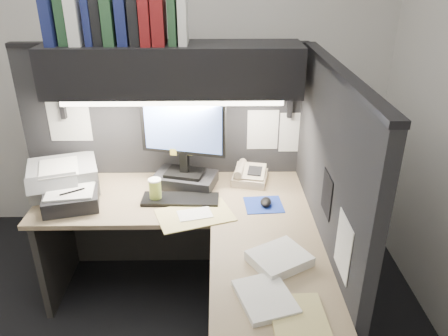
{
  "coord_description": "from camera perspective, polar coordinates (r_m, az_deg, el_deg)",
  "views": [
    {
      "loc": [
        0.39,
        -1.89,
        2.1
      ],
      "look_at": [
        0.43,
        0.51,
        0.95
      ],
      "focal_mm": 35.0,
      "sensor_mm": 36.0,
      "label": 1
    }
  ],
  "objects": [
    {
      "name": "wall_back",
      "position": [
        3.49,
        -7.53,
        13.01
      ],
      "size": [
        3.5,
        0.04,
        2.7
      ],
      "primitive_type": "cube",
      "color": "silver",
      "rests_on": "floor"
    },
    {
      "name": "partition_back",
      "position": [
        3.12,
        -7.48,
        0.8
      ],
      "size": [
        1.9,
        0.06,
        1.6
      ],
      "primitive_type": "cube",
      "color": "black",
      "rests_on": "floor"
    },
    {
      "name": "partition_right",
      "position": [
        2.51,
        12.85,
        -6.25
      ],
      "size": [
        0.06,
        1.5,
        1.6
      ],
      "primitive_type": "cube",
      "color": "black",
      "rests_on": "floor"
    },
    {
      "name": "desk",
      "position": [
        2.51,
        0.1,
        -15.68
      ],
      "size": [
        1.7,
        1.53,
        0.73
      ],
      "color": "#9A8262",
      "rests_on": "floor"
    },
    {
      "name": "overhead_shelf",
      "position": [
        2.72,
        -6.69,
        12.71
      ],
      "size": [
        1.55,
        0.34,
        0.3
      ],
      "primitive_type": "cube",
      "color": "black",
      "rests_on": "partition_back"
    },
    {
      "name": "task_light_tube",
      "position": [
        2.63,
        -6.77,
        8.41
      ],
      "size": [
        1.32,
        0.04,
        0.04
      ],
      "primitive_type": "cylinder",
      "rotation": [
        0.0,
        1.57,
        0.0
      ],
      "color": "white",
      "rests_on": "overhead_shelf"
    },
    {
      "name": "monitor",
      "position": [
        2.84,
        -5.25,
        2.03
      ],
      "size": [
        0.55,
        0.34,
        0.6
      ],
      "rotation": [
        0.0,
        0.0,
        -0.25
      ],
      "color": "black",
      "rests_on": "desk"
    },
    {
      "name": "keyboard",
      "position": [
        2.75,
        -5.72,
        -4.1
      ],
      "size": [
        0.48,
        0.18,
        0.02
      ],
      "primitive_type": "cube",
      "rotation": [
        0.0,
        0.0,
        -0.04
      ],
      "color": "black",
      "rests_on": "desk"
    },
    {
      "name": "mousepad",
      "position": [
        2.71,
        5.19,
        -4.8
      ],
      "size": [
        0.24,
        0.22,
        0.0
      ],
      "primitive_type": "cube",
      "rotation": [
        0.0,
        0.0,
        0.07
      ],
      "color": "navy",
      "rests_on": "desk"
    },
    {
      "name": "mouse",
      "position": [
        2.7,
        5.49,
        -4.44
      ],
      "size": [
        0.09,
        0.12,
        0.04
      ],
      "primitive_type": "ellipsoid",
      "rotation": [
        0.0,
        0.0,
        -0.21
      ],
      "color": "black",
      "rests_on": "mousepad"
    },
    {
      "name": "telephone",
      "position": [
        2.96,
        3.4,
        -0.99
      ],
      "size": [
        0.26,
        0.27,
        0.09
      ],
      "primitive_type": "cube",
      "rotation": [
        0.0,
        0.0,
        -0.22
      ],
      "color": "beige",
      "rests_on": "desk"
    },
    {
      "name": "coffee_cup",
      "position": [
        2.74,
        -8.96,
        -2.97
      ],
      "size": [
        0.08,
        0.08,
        0.14
      ],
      "primitive_type": "cylinder",
      "rotation": [
        0.0,
        0.0,
        0.12
      ],
      "color": "#BFD053",
      "rests_on": "desk"
    },
    {
      "name": "printer",
      "position": [
        3.04,
        -20.22,
        -1.06
      ],
      "size": [
        0.52,
        0.48,
        0.17
      ],
      "primitive_type": "cube",
      "rotation": [
        0.0,
        0.0,
        0.32
      ],
      "color": "#979A9D",
      "rests_on": "desk"
    },
    {
      "name": "notebook_stack",
      "position": [
        2.82,
        -19.32,
        -3.89
      ],
      "size": [
        0.37,
        0.34,
        0.1
      ],
      "primitive_type": "cube",
      "rotation": [
        0.0,
        0.0,
        0.25
      ],
      "color": "black",
      "rests_on": "desk"
    },
    {
      "name": "open_folder",
      "position": [
        2.6,
        -3.84,
        -6.14
      ],
      "size": [
        0.5,
        0.41,
        0.01
      ],
      "primitive_type": "cube",
      "rotation": [
        0.0,
        0.0,
        0.33
      ],
      "color": "tan",
      "rests_on": "desk"
    },
    {
      "name": "paper_stack_a",
      "position": [
        2.23,
        7.23,
        -11.66
      ],
      "size": [
        0.35,
        0.33,
        0.05
      ],
      "primitive_type": "cube",
      "rotation": [
        0.0,
        0.0,
        0.53
      ],
      "color": "white",
      "rests_on": "desk"
    },
    {
      "name": "paper_stack_b",
      "position": [
        2.03,
        5.41,
        -16.48
      ],
      "size": [
        0.3,
        0.33,
        0.03
      ],
      "primitive_type": "cube",
      "rotation": [
        0.0,
        0.0,
        0.3
      ],
      "color": "white",
      "rests_on": "desk"
    },
    {
      "name": "manila_stack",
      "position": [
        1.96,
        9.77,
        -18.9
      ],
      "size": [
        0.24,
        0.3,
        0.02
      ],
      "primitive_type": "cube",
      "rotation": [
        0.0,
        0.0,
        0.04
      ],
      "color": "tan",
      "rests_on": "desk"
    },
    {
      "name": "binder_row",
      "position": [
        2.71,
        -13.83,
        18.5
      ],
      "size": [
        0.8,
        0.26,
        0.31
      ],
      "color": "#171E51",
      "rests_on": "overhead_shelf"
    },
    {
      "name": "pinned_papers",
      "position": [
        2.66,
        -0.19,
        2.5
      ],
      "size": [
        1.76,
        1.31,
        0.51
      ],
      "color": "white",
      "rests_on": "partition_back"
    }
  ]
}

